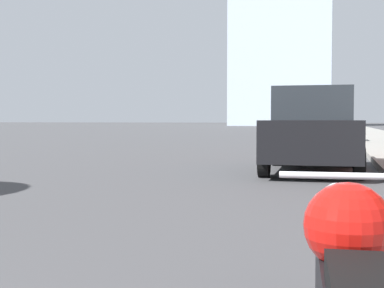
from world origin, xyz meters
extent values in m
cube|color=gray|center=(5.59, 40.00, 0.07)|extent=(3.28, 240.00, 0.15)
cylinder|color=black|center=(3.06, 4.12, 0.30)|extent=(0.14, 0.61, 0.61)
sphere|color=red|center=(3.10, 3.49, 0.62)|extent=(0.38, 0.38, 0.38)
sphere|color=silver|center=(3.06, 4.15, 0.65)|extent=(0.16, 0.16, 0.16)
cylinder|color=silver|center=(3.07, 4.02, 0.78)|extent=(0.62, 0.07, 0.04)
cube|color=black|center=(2.61, 12.48, 0.69)|extent=(1.87, 4.36, 0.76)
cube|color=#23282D|center=(2.61, 12.48, 1.40)|extent=(1.56, 2.10, 0.66)
cylinder|color=black|center=(1.73, 13.80, 0.30)|extent=(0.21, 0.61, 0.61)
cylinder|color=black|center=(3.44, 13.83, 0.30)|extent=(0.21, 0.61, 0.61)
cylinder|color=black|center=(1.78, 11.12, 0.30)|extent=(0.21, 0.61, 0.61)
cylinder|color=black|center=(3.48, 11.15, 0.30)|extent=(0.21, 0.61, 0.61)
cube|color=silver|center=(2.85, 25.40, 0.72)|extent=(1.76, 4.00, 0.75)
cube|color=#23282D|center=(2.85, 25.40, 1.44)|extent=(1.49, 1.92, 0.70)
cylinder|color=black|center=(2.01, 26.64, 0.34)|extent=(0.20, 0.68, 0.68)
cylinder|color=black|center=(3.68, 26.64, 0.34)|extent=(0.20, 0.68, 0.68)
cylinder|color=black|center=(2.01, 24.16, 0.34)|extent=(0.20, 0.68, 0.68)
cylinder|color=black|center=(3.68, 24.16, 0.34)|extent=(0.20, 0.68, 0.68)
cube|color=red|center=(2.83, 37.46, 0.69)|extent=(2.01, 3.97, 0.77)
cube|color=#23282D|center=(2.83, 37.46, 1.37)|extent=(1.62, 1.95, 0.60)
cylinder|color=black|center=(2.06, 38.71, 0.31)|extent=(0.24, 0.63, 0.61)
cylinder|color=black|center=(3.75, 38.60, 0.31)|extent=(0.24, 0.63, 0.61)
cylinder|color=black|center=(1.91, 36.32, 0.31)|extent=(0.24, 0.63, 0.61)
cylinder|color=black|center=(3.60, 36.21, 0.31)|extent=(0.24, 0.63, 0.61)
camera|label=1|loc=(3.04, 1.14, 1.08)|focal=50.00mm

